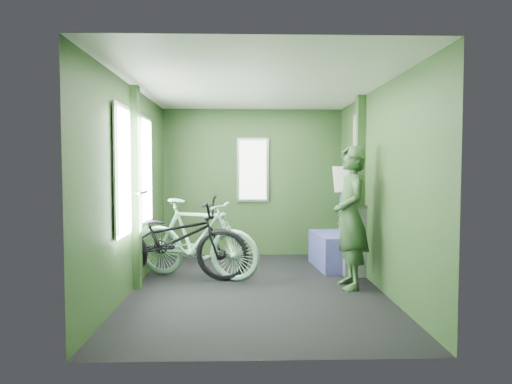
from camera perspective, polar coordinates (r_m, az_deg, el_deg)
room at (r=5.23m, az=-0.39°, el=3.64°), size 4.00×4.02×2.31m
bicycle_black at (r=5.83m, az=-10.51°, el=-10.72°), size 2.06×1.14×1.11m
bicycle_mint at (r=5.83m, az=-7.46°, el=-10.69°), size 1.74×1.11×1.03m
passenger at (r=5.34m, az=11.75°, el=-3.09°), size 0.41×0.69×1.63m
waste_box at (r=6.05m, az=11.94°, el=-5.83°), size 0.27×0.37×0.91m
bench_seat at (r=6.45m, az=10.08°, el=-6.69°), size 0.61×0.99×1.00m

